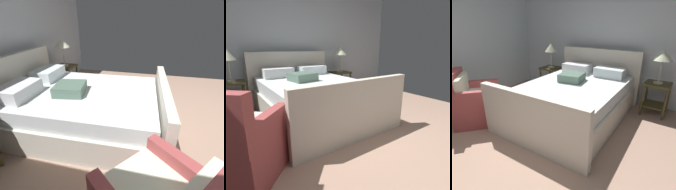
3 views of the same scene
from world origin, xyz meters
The scene contains 5 objects.
ground_plane centered at (0.00, 0.00, -0.01)m, with size 5.19×6.30×0.02m, color #A27F6A.
wall_back centered at (0.00, 3.21, 1.32)m, with size 5.31×0.12×2.64m, color silver.
bed centered at (-0.25, 1.87, 0.34)m, with size 1.82×2.41×1.10m.
nightstand_right centered at (0.94, 2.79, 0.40)m, with size 0.44×0.44×0.60m.
table_lamp_right centered at (0.94, 2.79, 1.09)m, with size 0.32×0.32×0.60m.
Camera 1 is at (-2.25, 0.93, 1.61)m, focal length 25.45 mm.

